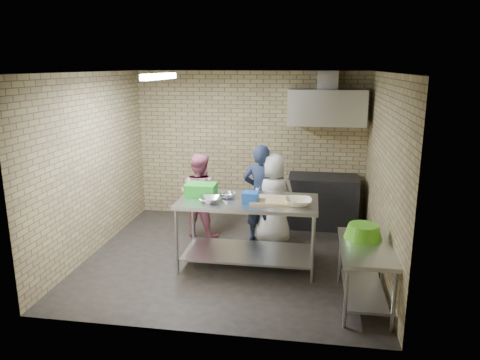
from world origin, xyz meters
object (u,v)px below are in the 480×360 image
green_crate (201,190)px  man_navy (261,194)px  side_counter (364,275)px  green_basin (363,231)px  woman_white (274,199)px  woman_pink (199,196)px  stove (322,201)px  bottle_red (329,110)px  prep_table (248,232)px  blue_tub (251,197)px

green_crate → man_navy: size_ratio=0.27×
side_counter → green_basin: bearing=94.6°
woman_white → side_counter: bearing=115.7°
side_counter → woman_pink: bearing=142.6°
side_counter → green_basin: (-0.02, 0.25, 0.46)m
stove → green_basin: bearing=-80.2°
man_navy → woman_pink: (-1.03, 0.06, -0.09)m
green_basin → man_navy: (-1.43, 1.59, -0.04)m
stove → bottle_red: size_ratio=6.67×
prep_table → side_counter: 1.78m
prep_table → blue_tub: (0.05, -0.10, 0.55)m
bottle_red → woman_white: 1.94m
stove → woman_pink: bearing=-157.2°
green_crate → woman_pink: woman_pink is taller
side_counter → woman_white: size_ratio=0.82×
man_navy → woman_white: man_navy is taller
blue_tub → prep_table: bearing=116.6°
side_counter → man_navy: man_navy is taller
green_crate → green_basin: size_ratio=0.94×
green_crate → woman_pink: (-0.25, 0.86, -0.35)m
man_navy → side_counter: bearing=135.2°
stove → blue_tub: blue_tub is taller
prep_table → side_counter: bearing=-30.9°
prep_table → woman_white: size_ratio=1.32×
stove → woman_pink: 2.21m
woman_pink → green_crate: bearing=118.4°
side_counter → woman_pink: (-2.48, 1.90, 0.33)m
woman_white → woman_pink: bearing=-12.4°
green_basin → side_counter: bearing=-85.4°
side_counter → green_basin: size_ratio=2.61×
blue_tub → woman_pink: woman_pink is taller
green_basin → stove: bearing=99.8°
side_counter → stove: stove is taller
prep_table → woman_white: woman_white is taller
side_counter → prep_table: bearing=149.1°
bottle_red → green_crate: bearing=-133.0°
woman_pink → woman_white: woman_white is taller
side_counter → stove: bearing=99.3°
blue_tub → bottle_red: size_ratio=1.20×
blue_tub → man_navy: man_navy is taller
prep_table → man_navy: man_navy is taller
bottle_red → stove: bearing=-101.8°
green_basin → woman_white: 1.99m
prep_table → blue_tub: blue_tub is taller
side_counter → bottle_red: (-0.40, 2.99, 1.65)m
green_crate → green_basin: green_crate is taller
prep_table → blue_tub: size_ratio=9.00×
stove → blue_tub: size_ratio=5.58×
prep_table → green_basin: 1.68m
man_navy → prep_table: bearing=92.2°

